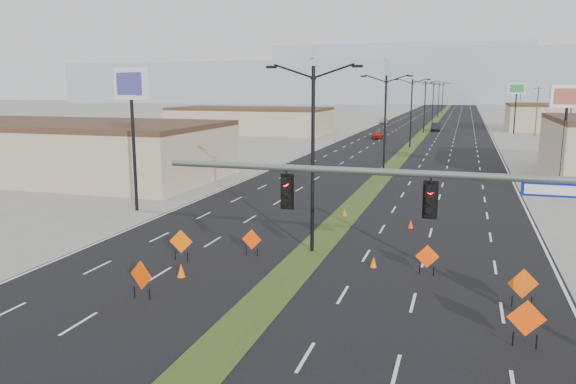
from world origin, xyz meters
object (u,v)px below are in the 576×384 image
(construction_sign_5, at_px, (523,285))
(cone_0, at_px, (181,270))
(cone_2, at_px, (411,224))
(car_mid, at_px, (436,127))
(construction_sign_2, at_px, (181,243))
(streetlight_4, at_px, (433,101))
(pole_sign_west, at_px, (131,94))
(cone_3, at_px, (345,212))
(streetlight_6, at_px, (443,97))
(construction_sign_4, at_px, (526,320))
(cone_1, at_px, (373,262))
(pole_sign_east_far, at_px, (517,92))
(streetlight_1, at_px, (385,122))
(construction_sign_1, at_px, (252,241))
(streetlight_5, at_px, (439,99))
(construction_sign_3, at_px, (427,258))
(car_far, at_px, (384,121))
(signal_mast, at_px, (488,217))
(construction_sign_0, at_px, (141,277))
(streetlight_2, at_px, (411,111))
(pole_sign_east_near, at_px, (567,105))
(car_left, at_px, (378,135))
(streetlight_0, at_px, (313,154))

(construction_sign_5, distance_m, cone_0, 15.14)
(cone_0, distance_m, cone_2, 15.98)
(car_mid, height_order, cone_0, car_mid)
(construction_sign_2, bearing_deg, streetlight_4, 80.28)
(car_mid, height_order, pole_sign_west, pole_sign_west)
(cone_3, bearing_deg, streetlight_6, 89.99)
(streetlight_4, distance_m, streetlight_6, 56.00)
(cone_0, height_order, cone_2, cone_0)
(construction_sign_4, height_order, construction_sign_5, construction_sign_4)
(construction_sign_5, xyz_separation_m, cone_1, (-6.61, 3.42, -0.71))
(construction_sign_4, bearing_deg, cone_0, 162.84)
(pole_sign_west, height_order, pole_sign_east_far, pole_sign_west)
(pole_sign_west, xyz_separation_m, pole_sign_east_far, (31.66, 80.90, -0.52))
(streetlight_1, distance_m, construction_sign_1, 30.27)
(cone_0, bearing_deg, construction_sign_5, 3.00)
(streetlight_5, bearing_deg, construction_sign_3, -87.47)
(car_far, relative_size, construction_sign_3, 3.12)
(streetlight_4, height_order, cone_0, streetlight_4)
(cone_2, height_order, cone_3, cone_3)
(pole_sign_west, bearing_deg, signal_mast, -16.19)
(streetlight_6, distance_m, construction_sign_0, 177.13)
(streetlight_2, height_order, car_far, streetlight_2)
(streetlight_1, relative_size, construction_sign_2, 6.06)
(streetlight_4, relative_size, car_far, 2.14)
(construction_sign_1, bearing_deg, construction_sign_4, -29.00)
(construction_sign_3, bearing_deg, pole_sign_east_far, 72.81)
(streetlight_4, xyz_separation_m, pole_sign_east_near, (16.08, -86.29, 1.97))
(streetlight_4, xyz_separation_m, construction_sign_0, (-5.09, -121.00, -4.42))
(car_left, height_order, pole_sign_east_near, pole_sign_east_near)
(car_left, distance_m, pole_sign_east_far, 30.56)
(streetlight_1, relative_size, car_far, 2.14)
(car_mid, relative_size, pole_sign_east_far, 0.52)
(car_left, xyz_separation_m, construction_sign_4, (16.77, -77.83, 0.33))
(car_far, bearing_deg, pole_sign_west, -92.49)
(streetlight_0, height_order, car_far, streetlight_0)
(car_far, bearing_deg, cone_3, -84.19)
(cone_2, relative_size, pole_sign_east_near, 0.06)
(cone_0, bearing_deg, construction_sign_1, 64.90)
(car_left, xyz_separation_m, construction_sign_2, (0.65, -72.48, 0.27))
(construction_sign_2, distance_m, pole_sign_west, 15.27)
(streetlight_6, relative_size, cone_3, 17.47)
(construction_sign_5, relative_size, pole_sign_west, 0.16)
(streetlight_0, distance_m, streetlight_1, 28.00)
(construction_sign_1, distance_m, pole_sign_east_near, 34.02)
(construction_sign_0, height_order, pole_sign_west, pole_sign_west)
(streetlight_1, xyz_separation_m, pole_sign_east_near, (16.08, -2.29, 1.97))
(pole_sign_east_near, bearing_deg, streetlight_4, 89.38)
(construction_sign_3, bearing_deg, pole_sign_west, 147.80)
(streetlight_5, relative_size, car_mid, 2.00)
(pole_sign_east_near, bearing_deg, cone_1, -125.46)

